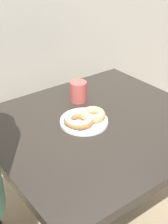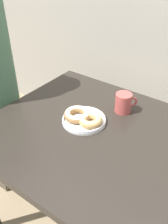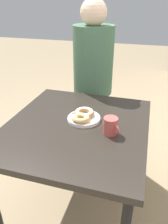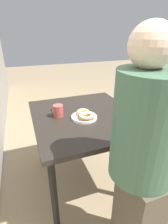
{
  "view_description": "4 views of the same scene",
  "coord_description": "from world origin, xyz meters",
  "px_view_note": "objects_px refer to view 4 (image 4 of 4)",
  "views": [
    {
      "loc": [
        -0.8,
        -0.7,
        1.52
      ],
      "look_at": [
        -0.06,
        0.28,
        0.82
      ],
      "focal_mm": 50.0,
      "sensor_mm": 36.0,
      "label": 1
    },
    {
      "loc": [
        0.53,
        -0.53,
        1.53
      ],
      "look_at": [
        -0.06,
        0.28,
        0.82
      ],
      "focal_mm": 40.0,
      "sensor_mm": 36.0,
      "label": 2
    },
    {
      "loc": [
        1.16,
        0.65,
        1.49
      ],
      "look_at": [
        -0.06,
        0.28,
        0.82
      ],
      "focal_mm": 35.0,
      "sensor_mm": 36.0,
      "label": 3
    },
    {
      "loc": [
        -1.32,
        0.75,
        1.45
      ],
      "look_at": [
        -0.06,
        0.28,
        0.82
      ],
      "focal_mm": 28.0,
      "sensor_mm": 36.0,
      "label": 4
    }
  ],
  "objects_px": {
    "dining_table": "(85,123)",
    "coffee_mug": "(58,111)",
    "person_figure": "(143,156)",
    "donut_plate": "(85,115)"
  },
  "relations": [
    {
      "from": "dining_table",
      "to": "coffee_mug",
      "type": "xyz_separation_m",
      "value": [
        0.05,
        0.23,
        0.14
      ]
    },
    {
      "from": "dining_table",
      "to": "coffee_mug",
      "type": "distance_m",
      "value": 0.27
    },
    {
      "from": "dining_table",
      "to": "coffee_mug",
      "type": "bearing_deg",
      "value": 77.79
    },
    {
      "from": "donut_plate",
      "to": "coffee_mug",
      "type": "xyz_separation_m",
      "value": [
        0.11,
        0.21,
        0.03
      ]
    },
    {
      "from": "coffee_mug",
      "to": "person_figure",
      "type": "relative_size",
      "value": 0.07
    },
    {
      "from": "dining_table",
      "to": "person_figure",
      "type": "distance_m",
      "value": 0.73
    },
    {
      "from": "donut_plate",
      "to": "person_figure",
      "type": "height_order",
      "value": "person_figure"
    },
    {
      "from": "donut_plate",
      "to": "coffee_mug",
      "type": "relative_size",
      "value": 2.25
    },
    {
      "from": "coffee_mug",
      "to": "dining_table",
      "type": "bearing_deg",
      "value": -102.21
    },
    {
      "from": "dining_table",
      "to": "person_figure",
      "type": "xyz_separation_m",
      "value": [
        -0.72,
        -0.08,
        0.14
      ]
    }
  ]
}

